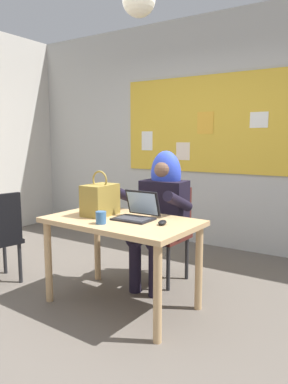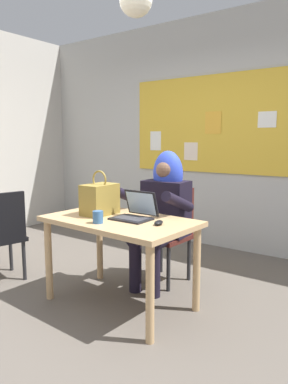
% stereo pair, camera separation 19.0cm
% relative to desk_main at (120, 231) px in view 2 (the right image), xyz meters
% --- Properties ---
extents(ground_plane, '(24.00, 24.00, 0.00)m').
position_rel_desk_main_xyz_m(ground_plane, '(-0.07, -0.13, -0.63)').
color(ground_plane, '#5B544C').
extents(wall_back_bulletin, '(5.80, 2.23, 2.88)m').
position_rel_desk_main_xyz_m(wall_back_bulletin, '(-0.07, 2.04, 0.82)').
color(wall_back_bulletin, '#B2B2AD').
rests_on(wall_back_bulletin, ground).
extents(desk_main, '(1.25, 0.78, 0.73)m').
position_rel_desk_main_xyz_m(desk_main, '(0.00, 0.00, 0.00)').
color(desk_main, tan).
rests_on(desk_main, ground).
extents(chair_at_desk, '(0.45, 0.45, 0.91)m').
position_rel_desk_main_xyz_m(chair_at_desk, '(0.03, 0.72, -0.12)').
color(chair_at_desk, '#4C1E19').
rests_on(chair_at_desk, ground).
extents(person_costumed, '(0.61, 0.62, 1.26)m').
position_rel_desk_main_xyz_m(person_costumed, '(0.03, 0.59, 0.11)').
color(person_costumed, black).
rests_on(person_costumed, ground).
extents(laptop, '(0.31, 0.29, 0.22)m').
position_rel_desk_main_xyz_m(laptop, '(0.10, 0.08, 0.15)').
color(laptop, black).
rests_on(laptop, desk_main).
extents(computer_mouse, '(0.08, 0.11, 0.03)m').
position_rel_desk_main_xyz_m(computer_mouse, '(0.38, 0.01, 0.12)').
color(computer_mouse, black).
rests_on(computer_mouse, desk_main).
extents(handbag, '(0.20, 0.30, 0.38)m').
position_rel_desk_main_xyz_m(handbag, '(-0.24, 0.03, 0.23)').
color(handbag, olive).
rests_on(handbag, desk_main).
extents(coffee_mug, '(0.08, 0.08, 0.09)m').
position_rel_desk_main_xyz_m(coffee_mug, '(-0.03, -0.22, 0.15)').
color(coffee_mug, '#336099').
rests_on(coffee_mug, desk_main).
extents(chair_spare_by_window, '(0.50, 0.50, 0.88)m').
position_rel_desk_main_xyz_m(chair_spare_by_window, '(-1.23, -0.29, -0.14)').
color(chair_spare_by_window, black).
rests_on(chair_spare_by_window, ground).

